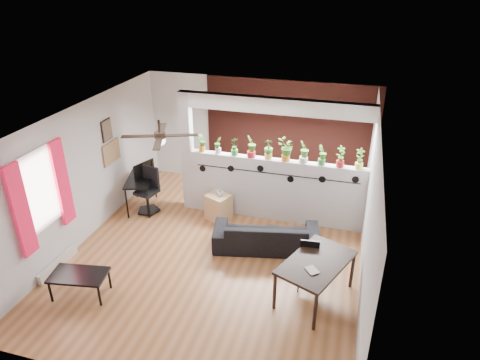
# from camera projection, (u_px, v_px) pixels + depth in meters

# --- Properties ---
(room_shell) EXTENTS (6.30, 7.10, 2.90)m
(room_shell) POSITION_uv_depth(u_px,v_px,m) (215.00, 191.00, 7.42)
(room_shell) COLOR brown
(room_shell) RESTS_ON ground
(partition_wall) EXTENTS (3.60, 0.18, 1.35)m
(partition_wall) POSITION_uv_depth(u_px,v_px,m) (276.00, 190.00, 8.80)
(partition_wall) COLOR #BCBCC1
(partition_wall) RESTS_ON ground
(ceiling_header) EXTENTS (3.60, 0.18, 0.30)m
(ceiling_header) POSITION_uv_depth(u_px,v_px,m) (279.00, 106.00, 8.01)
(ceiling_header) COLOR white
(ceiling_header) RESTS_ON room_shell
(pier_column) EXTENTS (0.22, 0.20, 2.60)m
(pier_column) POSITION_uv_depth(u_px,v_px,m) (187.00, 152.00, 8.99)
(pier_column) COLOR #BCBCC1
(pier_column) RESTS_ON ground
(brick_panel) EXTENTS (3.90, 0.05, 2.60)m
(brick_panel) POSITION_uv_depth(u_px,v_px,m) (289.00, 137.00, 9.79)
(brick_panel) COLOR #9D3A2D
(brick_panel) RESTS_ON ground
(vine_decal) EXTENTS (3.31, 0.01, 0.30)m
(vine_decal) POSITION_uv_depth(u_px,v_px,m) (275.00, 174.00, 8.54)
(vine_decal) COLOR black
(vine_decal) RESTS_ON partition_wall
(window_assembly) EXTENTS (0.09, 1.30, 1.55)m
(window_assembly) POSITION_uv_depth(u_px,v_px,m) (41.00, 193.00, 6.91)
(window_assembly) COLOR white
(window_assembly) RESTS_ON room_shell
(baseboard_heater) EXTENTS (0.08, 1.00, 0.18)m
(baseboard_heater) POSITION_uv_depth(u_px,v_px,m) (58.00, 264.00, 7.54)
(baseboard_heater) COLOR silver
(baseboard_heater) RESTS_ON ground
(corkboard) EXTENTS (0.03, 0.60, 0.45)m
(corkboard) POSITION_uv_depth(u_px,v_px,m) (111.00, 152.00, 8.84)
(corkboard) COLOR #946C47
(corkboard) RESTS_ON room_shell
(framed_art) EXTENTS (0.03, 0.34, 0.44)m
(framed_art) POSITION_uv_depth(u_px,v_px,m) (107.00, 130.00, 8.58)
(framed_art) COLOR #8C7259
(framed_art) RESTS_ON room_shell
(ceiling_fan) EXTENTS (1.19, 1.19, 0.43)m
(ceiling_fan) POSITION_uv_depth(u_px,v_px,m) (160.00, 137.00, 6.91)
(ceiling_fan) COLOR black
(ceiling_fan) RESTS_ON room_shell
(potted_plant_0) EXTENTS (0.23, 0.21, 0.38)m
(potted_plant_0) POSITION_uv_depth(u_px,v_px,m) (202.00, 142.00, 8.79)
(potted_plant_0) COLOR orange
(potted_plant_0) RESTS_ON partition_wall
(potted_plant_1) EXTENTS (0.22, 0.22, 0.36)m
(potted_plant_1) POSITION_uv_depth(u_px,v_px,m) (218.00, 144.00, 8.71)
(potted_plant_1) COLOR silver
(potted_plant_1) RESTS_ON partition_wall
(potted_plant_2) EXTENTS (0.24, 0.23, 0.39)m
(potted_plant_2) POSITION_uv_depth(u_px,v_px,m) (234.00, 146.00, 8.62)
(potted_plant_2) COLOR #338D36
(potted_plant_2) RESTS_ON partition_wall
(potted_plant_3) EXTENTS (0.27, 0.30, 0.46)m
(potted_plant_3) POSITION_uv_depth(u_px,v_px,m) (251.00, 146.00, 8.52)
(potted_plant_3) COLOR red
(potted_plant_3) RESTS_ON partition_wall
(potted_plant_4) EXTENTS (0.26, 0.24, 0.41)m
(potted_plant_4) POSITION_uv_depth(u_px,v_px,m) (268.00, 149.00, 8.45)
(potted_plant_4) COLOR gold
(potted_plant_4) RESTS_ON partition_wall
(potted_plant_5) EXTENTS (0.30, 0.30, 0.46)m
(potted_plant_5) POSITION_uv_depth(u_px,v_px,m) (286.00, 149.00, 8.35)
(potted_plant_5) COLOR orange
(potted_plant_5) RESTS_ON partition_wall
(potted_plant_6) EXTENTS (0.28, 0.30, 0.46)m
(potted_plant_6) POSITION_uv_depth(u_px,v_px,m) (304.00, 151.00, 8.27)
(potted_plant_6) COLOR silver
(potted_plant_6) RESTS_ON partition_wall
(potted_plant_7) EXTENTS (0.26, 0.25, 0.40)m
(potted_plant_7) POSITION_uv_depth(u_px,v_px,m) (322.00, 154.00, 8.19)
(potted_plant_7) COLOR #308435
(potted_plant_7) RESTS_ON partition_wall
(potted_plant_8) EXTENTS (0.27, 0.26, 0.42)m
(potted_plant_8) POSITION_uv_depth(u_px,v_px,m) (341.00, 156.00, 8.10)
(potted_plant_8) COLOR red
(potted_plant_8) RESTS_ON partition_wall
(potted_plant_9) EXTENTS (0.23, 0.20, 0.41)m
(potted_plant_9) POSITION_uv_depth(u_px,v_px,m) (360.00, 158.00, 8.02)
(potted_plant_9) COLOR #E5EE54
(potted_plant_9) RESTS_ON partition_wall
(sofa) EXTENTS (1.99, 1.10, 0.55)m
(sofa) POSITION_uv_depth(u_px,v_px,m) (266.00, 234.00, 8.04)
(sofa) COLOR black
(sofa) RESTS_ON ground
(cube_shelf) EXTENTS (0.58, 0.55, 0.56)m
(cube_shelf) POSITION_uv_depth(u_px,v_px,m) (218.00, 207.00, 8.96)
(cube_shelf) COLOR tan
(cube_shelf) RESTS_ON ground
(cup) EXTENTS (0.17, 0.17, 0.11)m
(cup) POSITION_uv_depth(u_px,v_px,m) (220.00, 193.00, 8.80)
(cup) COLOR gray
(cup) RESTS_ON cube_shelf
(computer_desk) EXTENTS (0.78, 1.10, 0.72)m
(computer_desk) POSITION_uv_depth(u_px,v_px,m) (140.00, 181.00, 9.22)
(computer_desk) COLOR black
(computer_desk) RESTS_ON ground
(monitor) EXTENTS (0.31, 0.16, 0.18)m
(monitor) POSITION_uv_depth(u_px,v_px,m) (143.00, 171.00, 9.28)
(monitor) COLOR black
(monitor) RESTS_ON computer_desk
(office_chair) EXTENTS (0.51, 0.51, 0.99)m
(office_chair) POSITION_uv_depth(u_px,v_px,m) (149.00, 193.00, 9.18)
(office_chair) COLOR black
(office_chair) RESTS_ON ground
(dining_table) EXTENTS (1.23, 1.50, 0.71)m
(dining_table) POSITION_uv_depth(u_px,v_px,m) (316.00, 265.00, 6.63)
(dining_table) COLOR black
(dining_table) RESTS_ON ground
(book) EXTENTS (0.25, 0.25, 0.02)m
(book) POSITION_uv_depth(u_px,v_px,m) (308.00, 272.00, 6.36)
(book) COLOR gray
(book) RESTS_ON dining_table
(folding_chair) EXTENTS (0.37, 0.37, 0.83)m
(folding_chair) POSITION_uv_depth(u_px,v_px,m) (309.00, 261.00, 6.97)
(folding_chair) COLOR black
(folding_chair) RESTS_ON ground
(coffee_table) EXTENTS (0.95, 0.63, 0.41)m
(coffee_table) POSITION_uv_depth(u_px,v_px,m) (79.00, 276.00, 6.79)
(coffee_table) COLOR black
(coffee_table) RESTS_ON ground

